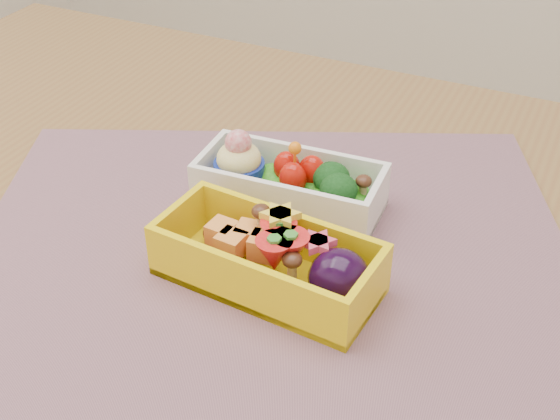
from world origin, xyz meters
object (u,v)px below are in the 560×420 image
at_px(placemat, 271,244).
at_px(bento_white, 289,184).
at_px(bento_yellow, 272,259).
at_px(table, 241,295).

distance_m(placemat, bento_white, 0.07).
bearing_deg(bento_yellow, placemat, 121.87).
bearing_deg(placemat, table, 153.85).
distance_m(table, bento_white, 0.14).
height_order(placemat, bento_yellow, bento_yellow).
height_order(placemat, bento_white, bento_white).
height_order(table, bento_white, bento_white).
relative_size(placemat, bento_white, 2.97).
bearing_deg(bento_white, bento_yellow, -75.54).
distance_m(table, placemat, 0.11).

